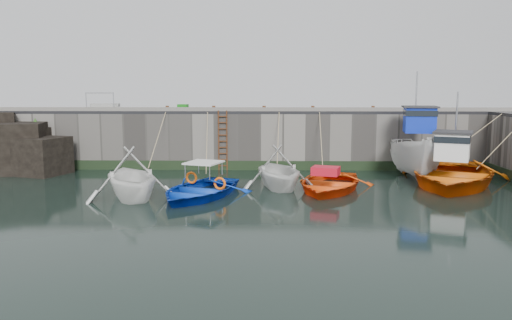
{
  "coord_description": "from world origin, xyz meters",
  "views": [
    {
      "loc": [
        0.36,
        -16.51,
        4.31
      ],
      "look_at": [
        -0.12,
        5.39,
        1.2
      ],
      "focal_mm": 35.0,
      "sensor_mm": 36.0,
      "label": 1
    }
  ],
  "objects_px": {
    "bollard_e": "(373,108)",
    "boat_near_blue": "(199,196)",
    "bollard_c": "(264,108)",
    "boat_near_navy": "(329,190)",
    "boat_far_orange": "(452,173)",
    "bollard_b": "(214,108)",
    "boat_far_white": "(416,154)",
    "ladder": "(223,141)",
    "boat_near_blacktrim": "(278,188)",
    "bollard_d": "(313,108)",
    "boat_near_white": "(132,198)",
    "fish_crate": "(183,107)",
    "bollard_a": "(167,108)"
  },
  "relations": [
    {
      "from": "ladder",
      "to": "boat_near_blacktrim",
      "type": "height_order",
      "value": "ladder"
    },
    {
      "from": "boat_near_navy",
      "to": "bollard_a",
      "type": "relative_size",
      "value": 18.47
    },
    {
      "from": "boat_near_white",
      "to": "fish_crate",
      "type": "relative_size",
      "value": 8.13
    },
    {
      "from": "boat_far_white",
      "to": "bollard_c",
      "type": "bearing_deg",
      "value": 176.52
    },
    {
      "from": "bollard_b",
      "to": "boat_far_white",
      "type": "bearing_deg",
      "value": -10.09
    },
    {
      "from": "bollard_c",
      "to": "bollard_d",
      "type": "xyz_separation_m",
      "value": [
        2.6,
        0.0,
        0.0
      ]
    },
    {
      "from": "boat_far_white",
      "to": "bollard_a",
      "type": "bearing_deg",
      "value": -178.11
    },
    {
      "from": "boat_near_blue",
      "to": "bollard_b",
      "type": "height_order",
      "value": "bollard_b"
    },
    {
      "from": "boat_near_blue",
      "to": "bollard_c",
      "type": "height_order",
      "value": "bollard_c"
    },
    {
      "from": "boat_far_orange",
      "to": "bollard_e",
      "type": "relative_size",
      "value": 32.23
    },
    {
      "from": "bollard_c",
      "to": "boat_far_white",
      "type": "bearing_deg",
      "value": -13.53
    },
    {
      "from": "bollard_b",
      "to": "bollard_e",
      "type": "height_order",
      "value": "same"
    },
    {
      "from": "bollard_e",
      "to": "boat_near_blue",
      "type": "bearing_deg",
      "value": -140.32
    },
    {
      "from": "bollard_c",
      "to": "fish_crate",
      "type": "bearing_deg",
      "value": 162.83
    },
    {
      "from": "boat_far_orange",
      "to": "bollard_b",
      "type": "xyz_separation_m",
      "value": [
        -11.31,
        4.13,
        2.8
      ]
    },
    {
      "from": "boat_near_blue",
      "to": "boat_far_white",
      "type": "xyz_separation_m",
      "value": [
        10.26,
        5.13,
        1.09
      ]
    },
    {
      "from": "boat_near_blue",
      "to": "bollard_d",
      "type": "relative_size",
      "value": 17.96
    },
    {
      "from": "bollard_a",
      "to": "bollard_b",
      "type": "xyz_separation_m",
      "value": [
        2.5,
        0.0,
        0.0
      ]
    },
    {
      "from": "boat_near_blue",
      "to": "boat_far_orange",
      "type": "xyz_separation_m",
      "value": [
        11.21,
        2.84,
        0.5
      ]
    },
    {
      "from": "boat_near_navy",
      "to": "boat_far_orange",
      "type": "distance_m",
      "value": 5.92
    },
    {
      "from": "boat_near_white",
      "to": "boat_near_blue",
      "type": "xyz_separation_m",
      "value": [
        2.65,
        0.37,
        0.0
      ]
    },
    {
      "from": "boat_near_navy",
      "to": "boat_near_white",
      "type": "bearing_deg",
      "value": -148.97
    },
    {
      "from": "bollard_c",
      "to": "boat_near_navy",
      "type": "bearing_deg",
      "value": -62.36
    },
    {
      "from": "bollard_b",
      "to": "boat_near_blue",
      "type": "bearing_deg",
      "value": -89.21
    },
    {
      "from": "boat_near_blacktrim",
      "to": "bollard_c",
      "type": "relative_size",
      "value": 14.94
    },
    {
      "from": "boat_near_navy",
      "to": "fish_crate",
      "type": "xyz_separation_m",
      "value": [
        -7.45,
        6.88,
        3.32
      ]
    },
    {
      "from": "bollard_b",
      "to": "bollard_d",
      "type": "xyz_separation_m",
      "value": [
        5.3,
        0.0,
        0.0
      ]
    },
    {
      "from": "boat_near_white",
      "to": "boat_near_blacktrim",
      "type": "bearing_deg",
      "value": -3.72
    },
    {
      "from": "boat_near_blue",
      "to": "boat_near_blacktrim",
      "type": "distance_m",
      "value": 3.75
    },
    {
      "from": "boat_near_navy",
      "to": "boat_far_orange",
      "type": "bearing_deg",
      "value": 30.99
    },
    {
      "from": "bollard_a",
      "to": "boat_far_orange",
      "type": "bearing_deg",
      "value": -16.66
    },
    {
      "from": "boat_near_blacktrim",
      "to": "bollard_a",
      "type": "distance_m",
      "value": 8.46
    },
    {
      "from": "ladder",
      "to": "bollard_b",
      "type": "xyz_separation_m",
      "value": [
        -0.5,
        0.34,
        1.71
      ]
    },
    {
      "from": "ladder",
      "to": "bollard_b",
      "type": "height_order",
      "value": "bollard_b"
    },
    {
      "from": "ladder",
      "to": "boat_near_navy",
      "type": "bearing_deg",
      "value": -45.37
    },
    {
      "from": "boat_far_orange",
      "to": "bollard_c",
      "type": "height_order",
      "value": "boat_far_orange"
    },
    {
      "from": "bollard_c",
      "to": "bollard_e",
      "type": "distance_m",
      "value": 5.8
    },
    {
      "from": "boat_far_white",
      "to": "bollard_b",
      "type": "relative_size",
      "value": 25.06
    },
    {
      "from": "boat_far_white",
      "to": "boat_far_orange",
      "type": "distance_m",
      "value": 2.55
    },
    {
      "from": "bollard_a",
      "to": "boat_near_blacktrim",
      "type": "bearing_deg",
      "value": -41.22
    },
    {
      "from": "boat_near_blue",
      "to": "bollard_a",
      "type": "bearing_deg",
      "value": 129.65
    },
    {
      "from": "fish_crate",
      "to": "bollard_a",
      "type": "bearing_deg",
      "value": -103.23
    },
    {
      "from": "fish_crate",
      "to": "boat_far_white",
      "type": "bearing_deg",
      "value": -4.91
    },
    {
      "from": "bollard_d",
      "to": "bollard_b",
      "type": "bearing_deg",
      "value": 180.0
    },
    {
      "from": "boat_near_blue",
      "to": "boat_far_orange",
      "type": "distance_m",
      "value": 11.58
    },
    {
      "from": "boat_near_white",
      "to": "fish_crate",
      "type": "distance_m",
      "value": 9.39
    },
    {
      "from": "boat_near_white",
      "to": "boat_near_blue",
      "type": "relative_size",
      "value": 0.89
    },
    {
      "from": "ladder",
      "to": "bollard_e",
      "type": "xyz_separation_m",
      "value": [
        8.0,
        0.34,
        1.71
      ]
    },
    {
      "from": "boat_near_blue",
      "to": "bollard_c",
      "type": "xyz_separation_m",
      "value": [
        2.6,
        6.97,
        3.3
      ]
    },
    {
      "from": "boat_near_blacktrim",
      "to": "bollard_c",
      "type": "bearing_deg",
      "value": 84.63
    }
  ]
}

